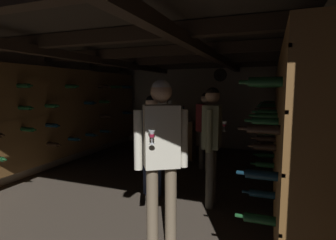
% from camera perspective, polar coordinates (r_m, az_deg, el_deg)
% --- Properties ---
extents(ground_plane, '(8.40, 8.40, 0.00)m').
position_cam_1_polar(ground_plane, '(4.89, -3.20, -12.92)').
color(ground_plane, '#473D33').
extents(room_shell, '(4.72, 6.52, 2.41)m').
position_cam_1_polar(room_shell, '(4.86, -1.95, 4.06)').
color(room_shell, tan).
rests_on(room_shell, ground_plane).
extents(wine_crate_stack, '(0.52, 0.35, 0.90)m').
position_cam_1_polar(wine_crate_stack, '(6.30, 3.34, -4.25)').
color(wine_crate_stack, brown).
rests_on(wine_crate_stack, ground_plane).
extents(display_bottle, '(0.08, 0.08, 0.35)m').
position_cam_1_polar(display_bottle, '(6.19, 3.37, 1.04)').
color(display_bottle, '#0F2838').
rests_on(display_bottle, wine_crate_stack).
extents(person_host_center, '(0.54, 0.33, 1.55)m').
position_cam_1_polar(person_host_center, '(4.09, -3.46, -3.44)').
color(person_host_center, '#232D4C').
rests_on(person_host_center, ground_plane).
extents(person_guest_mid_right, '(0.34, 0.54, 1.66)m').
position_cam_1_polar(person_guest_mid_right, '(3.74, 9.33, -3.21)').
color(person_guest_mid_right, '#4C473D').
rests_on(person_guest_mid_right, ground_plane).
extents(person_guest_far_left, '(0.53, 0.37, 1.68)m').
position_cam_1_polar(person_guest_far_left, '(5.83, -1.76, 0.55)').
color(person_guest_far_left, brown).
rests_on(person_guest_far_left, ground_plane).
extents(person_guest_near_right, '(0.47, 0.43, 1.73)m').
position_cam_1_polar(person_guest_near_right, '(2.66, -1.42, -6.02)').
color(person_guest_near_right, brown).
rests_on(person_guest_near_right, ground_plane).
extents(person_guest_far_right, '(0.46, 0.37, 1.56)m').
position_cam_1_polar(person_guest_far_right, '(5.41, 7.97, -0.89)').
color(person_guest_far_right, '#4C473D').
rests_on(person_guest_far_right, ground_plane).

